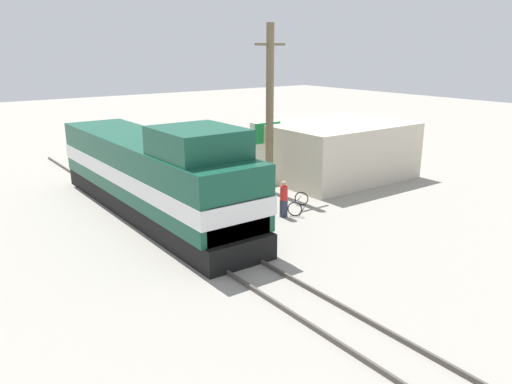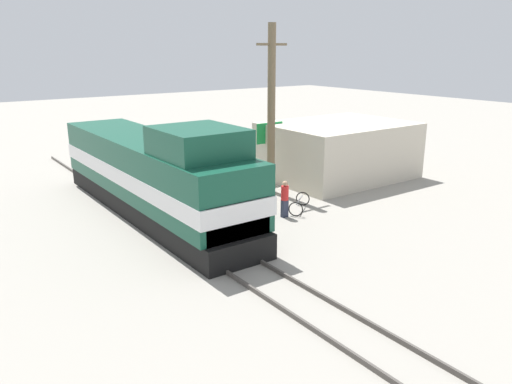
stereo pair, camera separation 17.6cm
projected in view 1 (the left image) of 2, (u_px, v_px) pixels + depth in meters
ground_plane at (183, 232)px, 20.55m from camera, size 120.00×120.00×0.00m
rail_near at (168, 234)px, 20.12m from camera, size 0.08×35.82×0.15m
rail_far at (198, 227)px, 20.94m from camera, size 0.08×35.82×0.15m
locomotive at (154, 176)px, 22.01m from camera, size 3.10×14.90×4.50m
utility_pole at (270, 110)px, 25.13m from camera, size 1.80×0.40×8.48m
vendor_umbrella at (227, 166)px, 24.13m from camera, size 1.88×1.88×2.00m
billboard_sign at (268, 137)px, 28.01m from camera, size 1.76×0.12×3.29m
shrub_cluster at (217, 188)px, 24.97m from camera, size 1.07×1.07×1.07m
person_bystander at (284, 198)px, 22.15m from camera, size 0.34×0.34×1.67m
bicycle at (298, 203)px, 23.17m from camera, size 1.78×1.60×0.67m
building_block_distant at (336, 150)px, 28.95m from camera, size 7.92×6.07×3.18m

